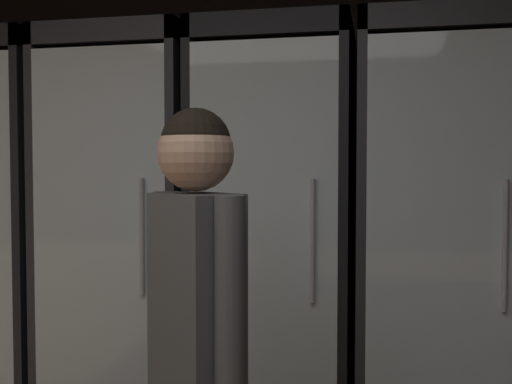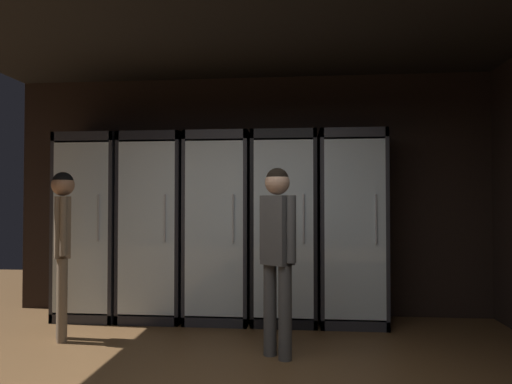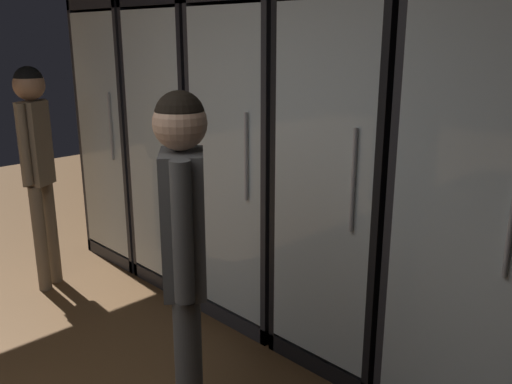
{
  "view_description": "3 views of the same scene",
  "coord_description": "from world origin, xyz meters",
  "px_view_note": "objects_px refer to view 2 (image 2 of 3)",
  "views": [
    {
      "loc": [
        0.73,
        -0.08,
        1.44
      ],
      "look_at": [
        0.19,
        2.55,
        1.33
      ],
      "focal_mm": 42.31,
      "sensor_mm": 36.0,
      "label": 1
    },
    {
      "loc": [
        0.4,
        -2.31,
        1.31
      ],
      "look_at": [
        -0.05,
        2.57,
        1.42
      ],
      "focal_mm": 31.56,
      "sensor_mm": 36.0,
      "label": 2
    },
    {
      "loc": [
        1.92,
        0.26,
        1.8
      ],
      "look_at": [
        -0.32,
        2.46,
        0.9
      ],
      "focal_mm": 38.57,
      "sensor_mm": 36.0,
      "label": 3
    }
  ],
  "objects_px": {
    "cooler_left": "(157,228)",
    "shopper_near": "(277,241)",
    "cooler_center": "(220,228)",
    "shopper_far": "(62,231)",
    "cooler_far_right": "(351,229)",
    "cooler_right": "(284,228)",
    "cooler_far_left": "(95,227)"
  },
  "relations": [
    {
      "from": "cooler_left",
      "to": "shopper_near",
      "type": "xyz_separation_m",
      "value": [
        1.43,
        -1.2,
        -0.04
      ]
    },
    {
      "from": "cooler_center",
      "to": "shopper_far",
      "type": "relative_size",
      "value": 1.3
    },
    {
      "from": "cooler_far_right",
      "to": "cooler_right",
      "type": "bearing_deg",
      "value": -179.94
    },
    {
      "from": "cooler_left",
      "to": "shopper_near",
      "type": "distance_m",
      "value": 1.87
    },
    {
      "from": "cooler_far_left",
      "to": "cooler_far_right",
      "type": "bearing_deg",
      "value": 0.01
    },
    {
      "from": "cooler_far_left",
      "to": "cooler_left",
      "type": "bearing_deg",
      "value": 0.09
    },
    {
      "from": "cooler_right",
      "to": "shopper_far",
      "type": "relative_size",
      "value": 1.3
    },
    {
      "from": "cooler_right",
      "to": "shopper_far",
      "type": "bearing_deg",
      "value": -156.6
    },
    {
      "from": "cooler_left",
      "to": "cooler_right",
      "type": "distance_m",
      "value": 1.46
    },
    {
      "from": "cooler_left",
      "to": "cooler_right",
      "type": "bearing_deg",
      "value": -0.06
    },
    {
      "from": "cooler_far_left",
      "to": "shopper_near",
      "type": "distance_m",
      "value": 2.47
    },
    {
      "from": "cooler_far_left",
      "to": "cooler_center",
      "type": "xyz_separation_m",
      "value": [
        1.46,
        0.0,
        -0.0
      ]
    },
    {
      "from": "cooler_left",
      "to": "cooler_far_right",
      "type": "height_order",
      "value": "same"
    },
    {
      "from": "shopper_near",
      "to": "shopper_far",
      "type": "distance_m",
      "value": 2.09
    },
    {
      "from": "cooler_center",
      "to": "cooler_left",
      "type": "bearing_deg",
      "value": 179.96
    },
    {
      "from": "cooler_left",
      "to": "cooler_center",
      "type": "bearing_deg",
      "value": -0.04
    },
    {
      "from": "cooler_right",
      "to": "shopper_near",
      "type": "distance_m",
      "value": 1.2
    },
    {
      "from": "cooler_far_left",
      "to": "shopper_near",
      "type": "height_order",
      "value": "cooler_far_left"
    },
    {
      "from": "shopper_near",
      "to": "shopper_far",
      "type": "height_order",
      "value": "shopper_near"
    },
    {
      "from": "cooler_far_right",
      "to": "shopper_far",
      "type": "relative_size",
      "value": 1.3
    },
    {
      "from": "cooler_far_left",
      "to": "cooler_right",
      "type": "bearing_deg",
      "value": -0.01
    },
    {
      "from": "cooler_left",
      "to": "shopper_near",
      "type": "height_order",
      "value": "cooler_left"
    },
    {
      "from": "cooler_center",
      "to": "shopper_near",
      "type": "bearing_deg",
      "value": -59.56
    },
    {
      "from": "cooler_center",
      "to": "cooler_far_left",
      "type": "bearing_deg",
      "value": -179.97
    },
    {
      "from": "shopper_far",
      "to": "cooler_right",
      "type": "bearing_deg",
      "value": 23.4
    },
    {
      "from": "cooler_left",
      "to": "cooler_far_right",
      "type": "relative_size",
      "value": 1.0
    },
    {
      "from": "cooler_far_left",
      "to": "shopper_far",
      "type": "relative_size",
      "value": 1.3
    },
    {
      "from": "cooler_far_left",
      "to": "cooler_center",
      "type": "distance_m",
      "value": 1.46
    },
    {
      "from": "cooler_far_right",
      "to": "shopper_near",
      "type": "xyz_separation_m",
      "value": [
        -0.75,
        -1.2,
        -0.04
      ]
    },
    {
      "from": "cooler_center",
      "to": "shopper_far",
      "type": "bearing_deg",
      "value": -146.4
    },
    {
      "from": "shopper_near",
      "to": "cooler_left",
      "type": "bearing_deg",
      "value": 140.12
    },
    {
      "from": "shopper_far",
      "to": "cooler_far_left",
      "type": "bearing_deg",
      "value": 95.96
    }
  ]
}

